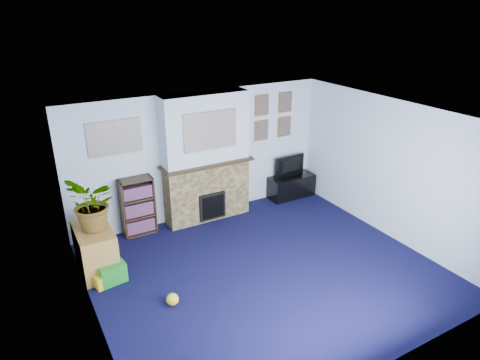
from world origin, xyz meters
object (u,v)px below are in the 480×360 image
sideboard (95,249)px  television (292,166)px  bookshelf (138,207)px  tv_stand (291,187)px

sideboard → television: bearing=9.8°
television → bookshelf: bookshelf is taller
tv_stand → bookshelf: 3.28m
bookshelf → tv_stand: bearing=-1.3°
television → sideboard: size_ratio=0.79×
television → tv_stand: bearing=88.0°
tv_stand → sideboard: 4.25m
sideboard → tv_stand: bearing=9.6°
bookshelf → sideboard: size_ratio=1.14×
tv_stand → sideboard: (-4.19, -0.71, 0.12)m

